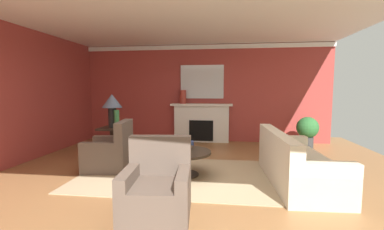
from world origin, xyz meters
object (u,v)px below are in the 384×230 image
object	(u,v)px
vase_mantel_left	(183,97)
vase_on_side_table	(117,119)
fireplace	(202,124)
armchair_facing_fireplace	(157,191)
coffee_table	(183,157)
table_lamp	(112,104)
potted_plant	(307,130)
side_table	(113,141)
armchair_near_window	(110,154)
mantel_mirror	(202,82)
sofa	(295,165)

from	to	relation	value
vase_mantel_left	vase_on_side_table	xyz separation A→B (m)	(-1.11, -2.16, -0.43)
fireplace	vase_on_side_table	xyz separation A→B (m)	(-1.66, -2.21, 0.36)
armchair_facing_fireplace	coffee_table	bearing A→B (deg)	87.20
table_lamp	potted_plant	bearing A→B (deg)	18.88
side_table	vase_on_side_table	world-z (taller)	vase_on_side_table
fireplace	table_lamp	distance (m)	2.85
side_table	armchair_near_window	bearing A→B (deg)	-69.36
mantel_mirror	armchair_near_window	xyz separation A→B (m)	(-1.51, -3.02, -1.47)
armchair_near_window	table_lamp	size ratio (longest dim) A/B	1.27
coffee_table	potted_plant	size ratio (longest dim) A/B	1.20
table_lamp	side_table	bearing A→B (deg)	45.00
armchair_facing_fireplace	mantel_mirror	bearing A→B (deg)	88.59
coffee_table	side_table	distance (m)	2.03
side_table	potted_plant	bearing A→B (deg)	18.88
sofa	side_table	distance (m)	3.84
sofa	armchair_facing_fireplace	bearing A→B (deg)	-144.66
sofa	vase_mantel_left	distance (m)	4.10
mantel_mirror	vase_mantel_left	xyz separation A→B (m)	(-0.55, -0.17, -0.44)
vase_on_side_table	side_table	bearing A→B (deg)	141.34
mantel_mirror	potted_plant	bearing A→B (deg)	-12.23
armchair_facing_fireplace	coffee_table	distance (m)	1.52
coffee_table	sofa	bearing A→B (deg)	-3.51
sofa	side_table	world-z (taller)	sofa
side_table	table_lamp	bearing A→B (deg)	-135.00
armchair_facing_fireplace	table_lamp	size ratio (longest dim) A/B	1.27
mantel_mirror	side_table	bearing A→B (deg)	-129.32
armchair_facing_fireplace	side_table	distance (m)	3.03
fireplace	vase_on_side_table	world-z (taller)	fireplace
sofa	side_table	size ratio (longest dim) A/B	3.06
side_table	vase_mantel_left	bearing A→B (deg)	58.29
armchair_near_window	armchair_facing_fireplace	size ratio (longest dim) A/B	1.00
armchair_near_window	coffee_table	distance (m)	1.48
fireplace	armchair_facing_fireplace	xyz separation A→B (m)	(-0.12, -4.60, -0.23)
armchair_facing_fireplace	coffee_table	size ratio (longest dim) A/B	0.95
potted_plant	vase_mantel_left	bearing A→B (deg)	172.50
armchair_facing_fireplace	vase_on_side_table	bearing A→B (deg)	122.89
sofa	mantel_mirror	bearing A→B (deg)	119.32
mantel_mirror	potted_plant	xyz separation A→B (m)	(2.85, -0.62, -1.28)
vase_on_side_table	table_lamp	bearing A→B (deg)	141.34
coffee_table	table_lamp	world-z (taller)	table_lamp
armchair_near_window	mantel_mirror	bearing A→B (deg)	63.51
mantel_mirror	sofa	size ratio (longest dim) A/B	0.59
mantel_mirror	vase_mantel_left	size ratio (longest dim) A/B	3.20
fireplace	armchair_facing_fireplace	size ratio (longest dim) A/B	1.89
fireplace	vase_on_side_table	distance (m)	2.79
fireplace	potted_plant	size ratio (longest dim) A/B	2.16
coffee_table	vase_on_side_table	xyz separation A→B (m)	(-1.62, 0.87, 0.57)
armchair_near_window	side_table	distance (m)	0.87
coffee_table	vase_on_side_table	bearing A→B (deg)	151.78
fireplace	vase_on_side_table	size ratio (longest dim) A/B	4.46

